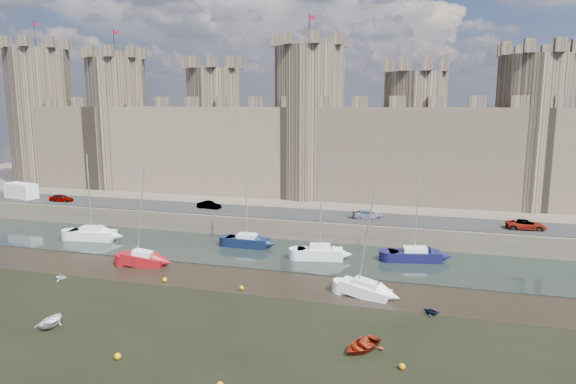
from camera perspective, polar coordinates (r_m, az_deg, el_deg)
name	(u,v)px	position (r m, az deg, el deg)	size (l,w,h in m)	color
ground	(126,341)	(40.66, -17.51, -15.51)	(160.00, 160.00, 0.00)	black
seaweed_patch	(71,384)	(36.39, -22.96, -19.02)	(70.00, 34.00, 0.01)	black
water_channel	(243,251)	(60.73, -4.99, -6.50)	(160.00, 12.00, 0.08)	black
quay	(313,191)	(94.14, 2.78, 0.15)	(160.00, 60.00, 2.50)	#4C443A
road	(269,212)	(69.26, -2.09, -2.28)	(160.00, 7.00, 0.10)	black
castle	(292,138)	(81.49, 0.48, 6.04)	(108.50, 11.00, 29.00)	#42382B
car_0	(61,198)	(83.75, -23.88, -0.62)	(1.42, 3.53, 1.20)	gray
car_1	(209,205)	(72.39, -8.77, -1.45)	(1.18, 3.39, 1.12)	gray
car_2	(368,215)	(66.26, 8.84, -2.49)	(1.58, 3.90, 1.13)	gray
car_3	(526,225)	(65.90, 24.92, -3.34)	(2.03, 4.40, 1.22)	gray
van	(21,191)	(89.39, -27.52, 0.10)	(5.44, 2.18, 2.37)	silver
sailboat_0	(92,234)	(69.46, -20.96, -4.36)	(6.03, 2.98, 10.83)	silver
sailboat_1	(247,241)	(61.95, -4.58, -5.43)	(5.08, 2.00, 10.15)	black
sailboat_2	(320,252)	(57.11, 3.57, -6.71)	(5.27, 2.89, 10.76)	silver
sailboat_3	(415,255)	(58.09, 13.90, -6.78)	(5.92, 3.33, 9.80)	black
sailboat_4	(143,259)	(57.10, -15.82, -7.16)	(4.69, 2.34, 10.50)	maroon
sailboat_5	(365,289)	(47.21, 8.54, -10.59)	(4.74, 2.69, 9.64)	white
dinghy_2	(53,321)	(45.31, -24.70, -12.87)	(2.08, 0.60, 2.91)	silver
dinghy_3	(61,277)	(55.32, -23.91, -8.62)	(1.24, 0.76, 1.44)	silver
dinghy_4	(362,346)	(37.85, 8.22, -16.58)	(2.26, 0.65, 3.16)	maroon
dinghy_7	(431,311)	(44.60, 15.62, -12.59)	(1.17, 0.71, 1.35)	black
buoy_1	(165,280)	(51.78, -13.53, -9.45)	(0.46, 0.46, 0.46)	orange
buoy_3	(242,288)	(48.55, -5.18, -10.55)	(0.43, 0.43, 0.43)	orange
buoy_4	(118,356)	(38.15, -18.40, -16.93)	(0.48, 0.48, 0.48)	orange
buoy_5	(402,366)	(35.99, 12.56, -18.39)	(0.44, 0.44, 0.44)	#C67108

